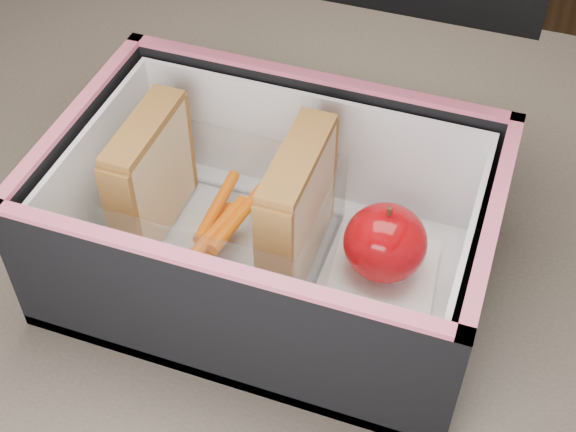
# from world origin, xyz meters

# --- Properties ---
(kitchen_table) EXTENTS (1.20, 0.80, 0.75)m
(kitchen_table) POSITION_xyz_m (0.00, 0.00, 0.66)
(kitchen_table) COLOR brown
(kitchen_table) RESTS_ON ground
(lunch_bag) EXTENTS (0.33, 0.34, 0.30)m
(lunch_bag) POSITION_xyz_m (-0.05, -0.04, 0.82)
(lunch_bag) COLOR black
(lunch_bag) RESTS_ON kitchen_table
(plastic_tub) EXTENTS (0.17, 0.12, 0.07)m
(plastic_tub) POSITION_xyz_m (-0.09, -0.04, 0.80)
(plastic_tub) COLOR white
(plastic_tub) RESTS_ON lunch_bag
(sandwich_left) EXTENTS (0.03, 0.10, 0.11)m
(sandwich_left) POSITION_xyz_m (-0.15, -0.04, 0.82)
(sandwich_left) COLOR tan
(sandwich_left) RESTS_ON plastic_tub
(sandwich_right) EXTENTS (0.03, 0.10, 0.11)m
(sandwich_right) POSITION_xyz_m (-0.03, -0.04, 0.83)
(sandwich_right) COLOR tan
(sandwich_right) RESTS_ON plastic_tub
(carrot_sticks) EXTENTS (0.04, 0.13, 0.03)m
(carrot_sticks) POSITION_xyz_m (-0.10, -0.05, 0.79)
(carrot_sticks) COLOR #DB5A00
(carrot_sticks) RESTS_ON plastic_tub
(paper_napkin) EXTENTS (0.09, 0.09, 0.01)m
(paper_napkin) POSITION_xyz_m (0.04, -0.03, 0.77)
(paper_napkin) COLOR white
(paper_napkin) RESTS_ON lunch_bag
(red_apple) EXTENTS (0.07, 0.07, 0.07)m
(red_apple) POSITION_xyz_m (0.04, -0.03, 0.80)
(red_apple) COLOR #980000
(red_apple) RESTS_ON paper_napkin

